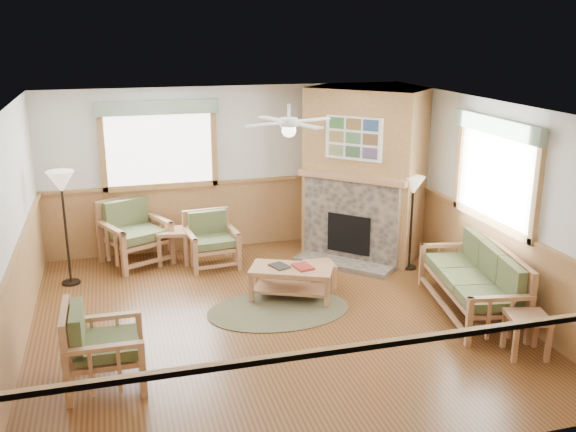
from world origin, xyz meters
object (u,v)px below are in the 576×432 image
object	(u,v)px
sofa	(471,280)
armchair_left	(105,345)
armchair_back_left	(135,233)
coffee_table	(291,283)
end_table_sofa	(526,335)
footstool	(320,275)
armchair_back_right	(212,240)
floor_lamp_right	(411,223)
end_table_chairs	(174,246)
floor_lamp_left	(66,228)

from	to	relation	value
sofa	armchair_left	xyz separation A→B (m)	(-4.60, -0.56, -0.00)
armchair_back_left	coffee_table	size ratio (longest dim) A/B	0.90
coffee_table	end_table_sofa	bearing A→B (deg)	-21.92
sofa	coffee_table	size ratio (longest dim) A/B	1.75
footstool	armchair_back_right	bearing A→B (deg)	137.30
coffee_table	floor_lamp_right	bearing A→B (deg)	40.82
footstool	floor_lamp_right	world-z (taller)	floor_lamp_right
armchair_back_right	end_table_chairs	bearing A→B (deg)	145.36
end_table_sofa	footstool	distance (m)	3.02
end_table_sofa	coffee_table	bearing A→B (deg)	133.35
sofa	end_table_sofa	world-z (taller)	sofa
armchair_back_left	floor_lamp_right	distance (m)	4.30
sofa	armchair_back_right	bearing A→B (deg)	-120.68
armchair_back_left	coffee_table	distance (m)	2.81
armchair_left	end_table_sofa	xyz separation A→B (m)	(4.60, -0.65, -0.20)
footstool	floor_lamp_left	xyz separation A→B (m)	(-3.47, 1.08, 0.67)
armchair_back_right	armchair_left	bearing A→B (deg)	-123.08
sofa	footstool	bearing A→B (deg)	-119.08
end_table_chairs	end_table_sofa	distance (m)	5.42
sofa	floor_lamp_right	xyz separation A→B (m)	(-0.06, 1.65, 0.28)
end_table_sofa	floor_lamp_right	bearing A→B (deg)	91.18
coffee_table	floor_lamp_left	distance (m)	3.32
coffee_table	floor_lamp_right	distance (m)	2.22
armchair_back_right	armchair_left	xyz separation A→B (m)	(-1.61, -3.15, 0.03)
coffee_table	end_table_chairs	size ratio (longest dim) A/B	2.04
floor_lamp_left	floor_lamp_right	xyz separation A→B (m)	(5.04, -0.76, -0.11)
armchair_back_left	footstool	world-z (taller)	armchair_back_left
floor_lamp_left	end_table_chairs	bearing A→B (deg)	17.14
sofa	floor_lamp_left	xyz separation A→B (m)	(-5.10, 2.41, 0.40)
floor_lamp_left	floor_lamp_right	world-z (taller)	floor_lamp_left
floor_lamp_left	coffee_table	bearing A→B (deg)	-24.61
floor_lamp_left	sofa	bearing A→B (deg)	-25.32
armchair_left	coffee_table	world-z (taller)	armchair_left
coffee_table	end_table_chairs	bearing A→B (deg)	152.26
end_table_sofa	floor_lamp_left	bearing A→B (deg)	144.64
armchair_back_left	armchair_left	world-z (taller)	armchair_back_left
floor_lamp_left	armchair_back_right	bearing A→B (deg)	4.77
end_table_sofa	floor_lamp_right	world-z (taller)	floor_lamp_right
armchair_back_left	armchair_back_right	xyz separation A→B (m)	(1.13, -0.43, -0.08)
armchair_back_right	floor_lamp_left	distance (m)	2.16
armchair_left	end_table_chairs	size ratio (longest dim) A/B	1.63
armchair_back_right	sofa	bearing A→B (deg)	-46.81
sofa	armchair_back_left	bearing A→B (deg)	-115.99
armchair_back_left	floor_lamp_right	size ratio (longest dim) A/B	0.68
armchair_back_right	armchair_left	distance (m)	3.54
sofa	footstool	distance (m)	2.13
armchair_back_right	end_table_sofa	world-z (taller)	armchair_back_right
end_table_chairs	footstool	distance (m)	2.47
armchair_back_left	footstool	size ratio (longest dim) A/B	2.44
armchair_left	floor_lamp_left	distance (m)	3.04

